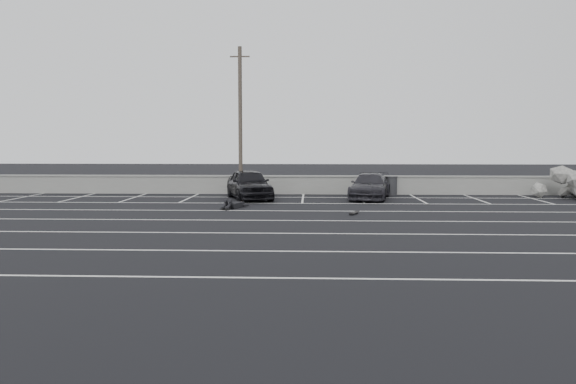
{
  "coord_description": "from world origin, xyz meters",
  "views": [
    {
      "loc": [
        1.41,
        -17.84,
        2.9
      ],
      "look_at": [
        0.53,
        3.86,
        1.0
      ],
      "focal_mm": 35.0,
      "sensor_mm": 36.0,
      "label": 1
    }
  ],
  "objects_px": {
    "utility_pole": "(240,121)",
    "skateboard": "(354,213)",
    "car_left": "(249,184)",
    "person": "(237,202)",
    "trash_bin": "(391,186)",
    "car_right": "(370,186)"
  },
  "relations": [
    {
      "from": "car_left",
      "to": "person",
      "type": "height_order",
      "value": "car_left"
    },
    {
      "from": "car_left",
      "to": "skateboard",
      "type": "distance_m",
      "value": 7.88
    },
    {
      "from": "car_right",
      "to": "utility_pole",
      "type": "bearing_deg",
      "value": 177.62
    },
    {
      "from": "car_left",
      "to": "skateboard",
      "type": "relative_size",
      "value": 6.45
    },
    {
      "from": "utility_pole",
      "to": "person",
      "type": "bearing_deg",
      "value": -84.63
    },
    {
      "from": "skateboard",
      "to": "car_right",
      "type": "bearing_deg",
      "value": 102.83
    },
    {
      "from": "utility_pole",
      "to": "person",
      "type": "relative_size",
      "value": 3.3
    },
    {
      "from": "car_right",
      "to": "utility_pole",
      "type": "distance_m",
      "value": 8.01
    },
    {
      "from": "car_right",
      "to": "utility_pole",
      "type": "relative_size",
      "value": 0.56
    },
    {
      "from": "car_left",
      "to": "utility_pole",
      "type": "xyz_separation_m",
      "value": [
        -0.72,
        2.24,
        3.35
      ]
    },
    {
      "from": "car_right",
      "to": "person",
      "type": "xyz_separation_m",
      "value": [
        -6.41,
        -4.24,
        -0.43
      ]
    },
    {
      "from": "car_right",
      "to": "trash_bin",
      "type": "distance_m",
      "value": 2.64
    },
    {
      "from": "utility_pole",
      "to": "skateboard",
      "type": "bearing_deg",
      "value": -55.86
    },
    {
      "from": "trash_bin",
      "to": "skateboard",
      "type": "relative_size",
      "value": 1.47
    },
    {
      "from": "car_right",
      "to": "person",
      "type": "bearing_deg",
      "value": -134.25
    },
    {
      "from": "skateboard",
      "to": "car_left",
      "type": "bearing_deg",
      "value": 153.33
    },
    {
      "from": "car_left",
      "to": "utility_pole",
      "type": "height_order",
      "value": "utility_pole"
    },
    {
      "from": "utility_pole",
      "to": "skateboard",
      "type": "height_order",
      "value": "utility_pole"
    },
    {
      "from": "utility_pole",
      "to": "trash_bin",
      "type": "bearing_deg",
      "value": 2.72
    },
    {
      "from": "trash_bin",
      "to": "person",
      "type": "height_order",
      "value": "trash_bin"
    },
    {
      "from": "person",
      "to": "skateboard",
      "type": "height_order",
      "value": "person"
    },
    {
      "from": "person",
      "to": "car_left",
      "type": "bearing_deg",
      "value": 107.78
    }
  ]
}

